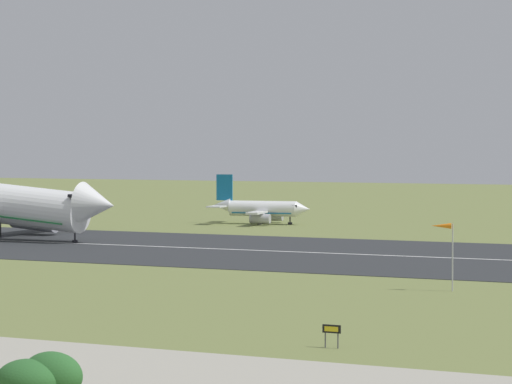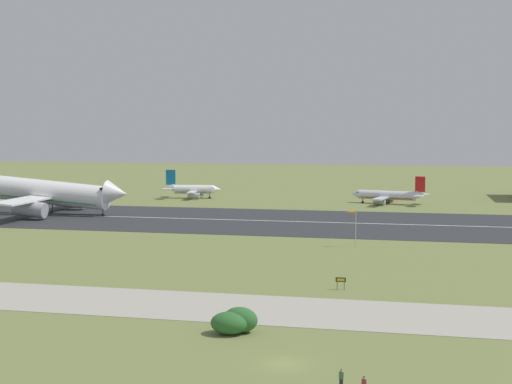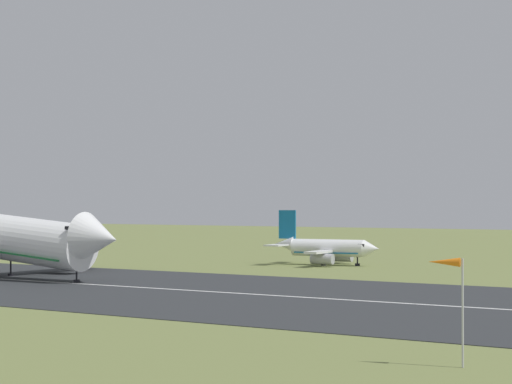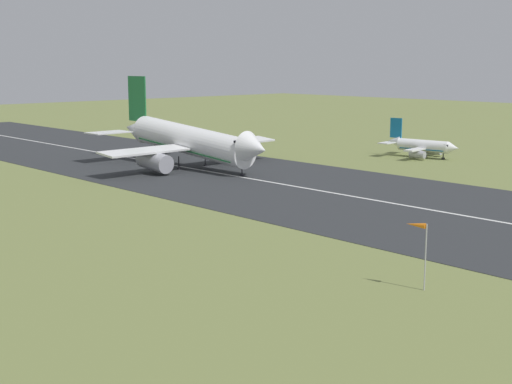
# 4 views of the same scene
# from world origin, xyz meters

# --- Properties ---
(airplane_parked_far_east) EXTENTS (19.45, 17.39, 9.42)m
(airplane_parked_far_east) POSITION_xyz_m (-58.98, 159.83, 2.87)
(airplane_parked_far_east) COLOR white
(airplane_parked_far_east) RESTS_ON ground_plane
(windsock_pole) EXTENTS (2.29, 1.06, 7.04)m
(windsock_pole) POSITION_xyz_m (0.49, 70.98, 6.23)
(windsock_pole) COLOR #B7B7BC
(windsock_pole) RESTS_ON ground_plane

